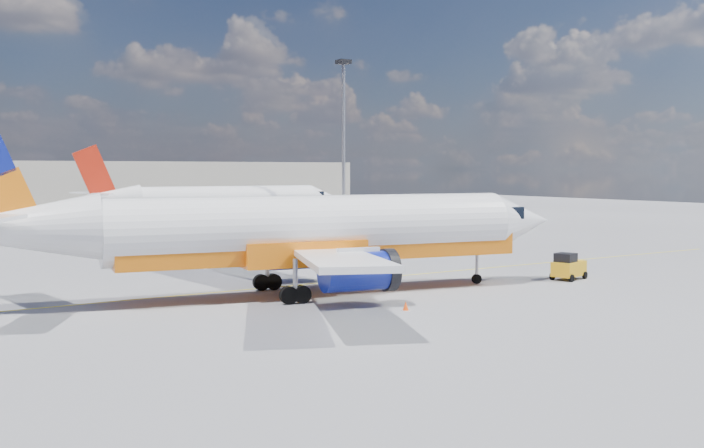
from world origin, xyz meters
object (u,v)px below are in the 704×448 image
main_jet (297,232)px  gse_tug (568,267)px  second_jet (221,202)px  traffic_cone (406,306)px

main_jet → gse_tug: main_jet is taller
main_jet → gse_tug: (17.32, -3.61, -2.69)m
main_jet → second_jet: bearing=81.3°
second_jet → gse_tug: size_ratio=11.90×
gse_tug → traffic_cone: size_ratio=5.55×
main_jet → traffic_cone: bearing=-63.0°
second_jet → gse_tug: (2.14, -50.04, -2.38)m
gse_tug → second_jet: bearing=76.7°
second_jet → traffic_cone: size_ratio=66.09×
second_jet → traffic_cone: 55.05m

